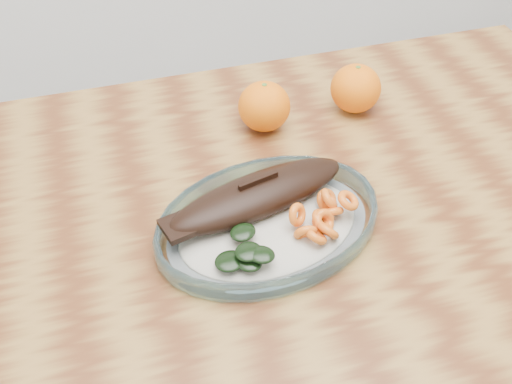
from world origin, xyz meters
TOP-DOWN VIEW (x-y plane):
  - dining_table at (0.00, 0.00)m, footprint 1.20×0.80m
  - plated_meal at (-0.05, -0.03)m, footprint 0.68×0.68m
  - orange_left at (0.02, 0.20)m, footprint 0.08×0.08m
  - orange_right at (0.18, 0.21)m, footprint 0.08×0.08m

SIDE VIEW (x-z plane):
  - dining_table at x=0.00m, z-range 0.28..1.03m
  - plated_meal at x=-0.05m, z-range 0.73..0.81m
  - orange_right at x=0.18m, z-range 0.75..0.83m
  - orange_left at x=0.02m, z-range 0.75..0.83m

